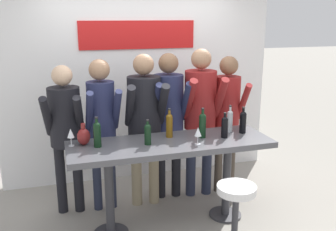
{
  "coord_description": "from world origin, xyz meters",
  "views": [
    {
      "loc": [
        -1.07,
        -3.46,
        2.19
      ],
      "look_at": [
        0.0,
        0.1,
        1.2
      ],
      "focal_mm": 40.0,
      "sensor_mm": 36.0,
      "label": 1
    }
  ],
  "objects": [
    {
      "name": "ground_plane",
      "position": [
        0.0,
        0.0,
        0.0
      ],
      "size": [
        40.0,
        40.0,
        0.0
      ],
      "primitive_type": "plane",
      "color": "gray"
    },
    {
      "name": "back_wall",
      "position": [
        -0.0,
        1.44,
        1.44
      ],
      "size": [
        3.69,
        0.12,
        2.87
      ],
      "color": "white",
      "rests_on": "ground_plane"
    },
    {
      "name": "tasting_table",
      "position": [
        0.0,
        0.0,
        0.8
      ],
      "size": [
        2.09,
        0.67,
        0.95
      ],
      "color": "#4C4C51",
      "rests_on": "ground_plane"
    },
    {
      "name": "bar_stool",
      "position": [
        0.41,
        -0.68,
        0.47
      ],
      "size": [
        0.38,
        0.38,
        0.71
      ],
      "color": "#333338",
      "rests_on": "ground_plane"
    },
    {
      "name": "person_far_left",
      "position": [
        -1.02,
        0.6,
        1.05
      ],
      "size": [
        0.46,
        0.57,
        1.69
      ],
      "rotation": [
        0.0,
        0.0,
        -0.14
      ],
      "color": "black",
      "rests_on": "ground_plane"
    },
    {
      "name": "person_left",
      "position": [
        -0.63,
        0.56,
        1.11
      ],
      "size": [
        0.37,
        0.51,
        1.75
      ],
      "rotation": [
        0.0,
        0.0,
        0.02
      ],
      "color": "#23283D",
      "rests_on": "ground_plane"
    },
    {
      "name": "person_center_left",
      "position": [
        -0.15,
        0.54,
        1.11
      ],
      "size": [
        0.48,
        0.58,
        1.79
      ],
      "rotation": [
        0.0,
        0.0,
        -0.07
      ],
      "color": "gray",
      "rests_on": "ground_plane"
    },
    {
      "name": "person_center",
      "position": [
        0.17,
        0.64,
        1.11
      ],
      "size": [
        0.45,
        0.57,
        1.78
      ],
      "rotation": [
        0.0,
        0.0,
        -0.08
      ],
      "color": "black",
      "rests_on": "ground_plane"
    },
    {
      "name": "person_center_right",
      "position": [
        0.55,
        0.58,
        1.14
      ],
      "size": [
        0.48,
        0.6,
        1.83
      ],
      "rotation": [
        0.0,
        0.0,
        -0.08
      ],
      "color": "#23283D",
      "rests_on": "ground_plane"
    },
    {
      "name": "person_right",
      "position": [
        0.9,
        0.58,
        1.09
      ],
      "size": [
        0.41,
        0.55,
        1.73
      ],
      "rotation": [
        0.0,
        0.0,
        -0.14
      ],
      "color": "#473D33",
      "rests_on": "ground_plane"
    },
    {
      "name": "wine_bottle_0",
      "position": [
        0.58,
        -0.04,
        1.07
      ],
      "size": [
        0.07,
        0.07,
        0.27
      ],
      "color": "black",
      "rests_on": "tasting_table"
    },
    {
      "name": "wine_bottle_1",
      "position": [
        0.03,
        0.15,
        1.09
      ],
      "size": [
        0.07,
        0.07,
        0.31
      ],
      "color": "brown",
      "rests_on": "tasting_table"
    },
    {
      "name": "wine_bottle_2",
      "position": [
        -0.73,
        0.06,
        1.09
      ],
      "size": [
        0.07,
        0.07,
        0.3
      ],
      "color": "black",
      "rests_on": "tasting_table"
    },
    {
      "name": "wine_bottle_3",
      "position": [
        0.72,
        0.14,
        1.08
      ],
      "size": [
        0.06,
        0.06,
        0.3
      ],
      "color": "#B7BCC1",
      "rests_on": "tasting_table"
    },
    {
      "name": "wine_bottle_4",
      "position": [
        -0.25,
        -0.02,
        1.07
      ],
      "size": [
        0.07,
        0.07,
        0.25
      ],
      "color": "black",
      "rests_on": "tasting_table"
    },
    {
      "name": "wine_bottle_5",
      "position": [
        0.84,
        0.06,
        1.08
      ],
      "size": [
        0.07,
        0.07,
        0.29
      ],
      "color": "black",
      "rests_on": "tasting_table"
    },
    {
      "name": "wine_bottle_6",
      "position": [
        0.36,
        0.03,
        1.09
      ],
      "size": [
        0.07,
        0.07,
        0.32
      ],
      "color": "black",
      "rests_on": "tasting_table"
    },
    {
      "name": "wine_glass_0",
      "position": [
        -0.98,
        0.16,
        1.07
      ],
      "size": [
        0.07,
        0.07,
        0.18
      ],
      "color": "silver",
      "rests_on": "tasting_table"
    },
    {
      "name": "wine_glass_1",
      "position": [
        0.23,
        -0.16,
        1.07
      ],
      "size": [
        0.07,
        0.07,
        0.18
      ],
      "color": "silver",
      "rests_on": "tasting_table"
    },
    {
      "name": "decorative_vase",
      "position": [
        -0.86,
        0.16,
        1.04
      ],
      "size": [
        0.13,
        0.13,
        0.22
      ],
      "color": "maroon",
      "rests_on": "tasting_table"
    }
  ]
}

